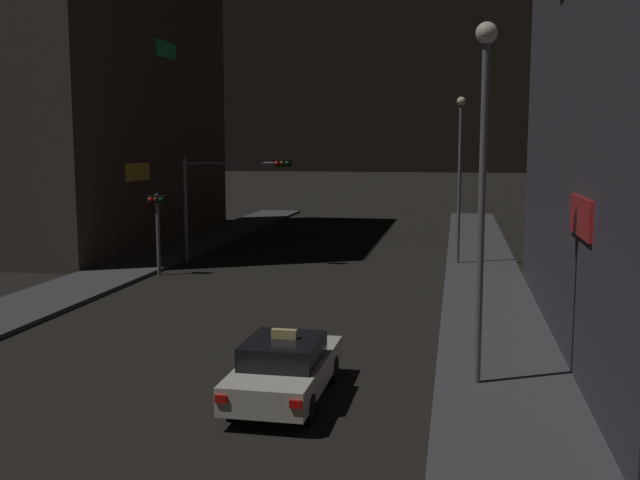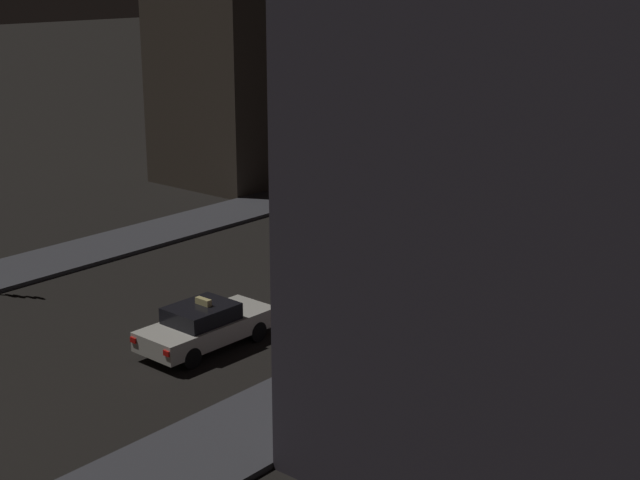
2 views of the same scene
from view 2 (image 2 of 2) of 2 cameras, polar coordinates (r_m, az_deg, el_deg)
sidewalk_left at (r=47.52m, az=-1.66°, el=2.69°), size 3.25×57.60×0.16m
sidewalk_right at (r=39.15m, az=15.86°, el=-0.94°), size 3.25×57.60×0.16m
taxi at (r=28.94m, az=-6.98°, el=-5.17°), size 1.87×4.48×1.62m
traffic_light_overhead at (r=45.50m, az=3.38°, el=6.75°), size 5.26×0.42×5.06m
traffic_light_left_kerb at (r=44.45m, az=-1.43°, el=5.02°), size 0.80×0.42×3.57m
street_lamp_near_block at (r=25.82m, az=1.57°, el=3.37°), size 0.48×0.48×8.16m
street_lamp_far_block at (r=41.34m, az=16.80°, el=6.65°), size 0.41×0.41×7.67m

